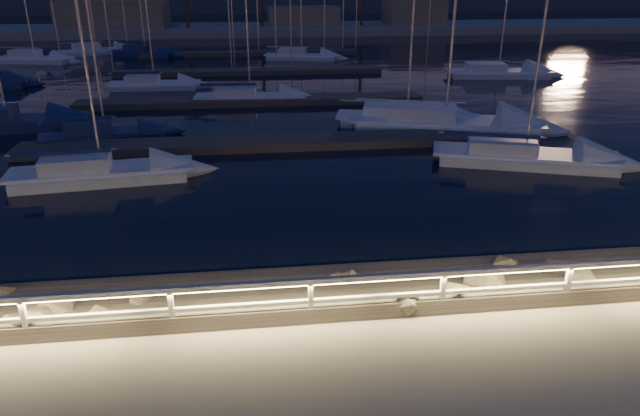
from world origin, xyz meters
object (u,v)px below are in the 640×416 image
at_px(sailboat_i, 33,58).
at_px(sailboat_l, 496,72).
at_px(sailboat_a, 102,134).
at_px(sailboat_c, 403,118).
at_px(guard_rail, 262,293).
at_px(sailboat_n, 94,50).
at_px(sailboat_d, 520,155).
at_px(sailboat_g, 247,97).
at_px(sailboat_m, 144,52).
at_px(sailboat_b, 97,171).
at_px(sailboat_j, 152,84).
at_px(sailboat_k, 300,56).
at_px(sailboat_h, 440,121).
at_px(sailboat_f, 3,121).

relative_size(sailboat_i, sailboat_l, 0.86).
height_order(sailboat_a, sailboat_c, sailboat_c).
distance_m(sailboat_c, sailboat_i, 39.56).
height_order(guard_rail, sailboat_n, sailboat_n).
distance_m(sailboat_d, sailboat_g, 18.70).
relative_size(sailboat_m, sailboat_n, 0.94).
relative_size(sailboat_b, sailboat_c, 0.93).
relative_size(sailboat_j, sailboat_k, 0.91).
bearing_deg(guard_rail, sailboat_c, 66.89).
xyz_separation_m(guard_rail, sailboat_d, (11.65, 12.07, -0.97)).
relative_size(sailboat_b, sailboat_d, 0.91).
distance_m(sailboat_d, sailboat_n, 48.98).
xyz_separation_m(sailboat_i, sailboat_m, (9.55, 3.73, -0.01)).
xyz_separation_m(sailboat_c, sailboat_k, (-3.37, 26.64, -0.02)).
bearing_deg(sailboat_b, sailboat_i, 104.82).
bearing_deg(sailboat_c, sailboat_b, -137.79).
distance_m(sailboat_b, sailboat_k, 35.95).
height_order(guard_rail, sailboat_c, sailboat_c).
relative_size(sailboat_b, sailboat_i, 1.00).
bearing_deg(sailboat_n, sailboat_j, -91.10).
xyz_separation_m(guard_rail, sailboat_h, (9.98, 18.15, -0.90)).
relative_size(sailboat_j, sailboat_l, 0.78).
xyz_separation_m(sailboat_g, sailboat_n, (-15.65, 26.06, 0.03)).
height_order(guard_rail, sailboat_l, sailboat_l).
relative_size(sailboat_b, sailboat_m, 1.05).
height_order(sailboat_a, sailboat_j, sailboat_j).
height_order(sailboat_h, sailboat_n, sailboat_h).
bearing_deg(sailboat_b, sailboat_l, 33.48).
xyz_separation_m(sailboat_c, sailboat_g, (-8.54, 7.05, -0.02)).
distance_m(sailboat_h, sailboat_i, 41.68).
xyz_separation_m(sailboat_d, sailboat_i, (-31.77, 34.91, 0.04)).
distance_m(sailboat_d, sailboat_j, 27.45).
bearing_deg(sailboat_l, sailboat_j, -168.21).
distance_m(sailboat_d, sailboat_i, 47.20).
relative_size(sailboat_c, sailboat_f, 0.95).
height_order(guard_rail, sailboat_i, sailboat_i).
distance_m(sailboat_f, sailboat_n, 31.54).
distance_m(sailboat_c, sailboat_k, 26.85).
height_order(guard_rail, sailboat_m, sailboat_m).
distance_m(sailboat_g, sailboat_k, 20.26).
distance_m(sailboat_g, sailboat_j, 8.86).
distance_m(sailboat_a, sailboat_m, 32.89).
bearing_deg(sailboat_g, sailboat_l, 24.10).
bearing_deg(sailboat_d, sailboat_n, 143.24).
bearing_deg(guard_rail, sailboat_l, 59.79).
xyz_separation_m(sailboat_a, sailboat_i, (-12.67, 29.01, 0.04)).
bearing_deg(sailboat_a, sailboat_l, 14.87).
bearing_deg(sailboat_i, sailboat_b, -54.15).
bearing_deg(sailboat_f, sailboat_g, 18.18).
xyz_separation_m(sailboat_c, sailboat_i, (-28.43, 27.51, 0.02)).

